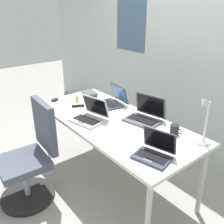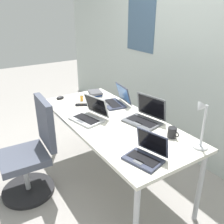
% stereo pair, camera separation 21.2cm
% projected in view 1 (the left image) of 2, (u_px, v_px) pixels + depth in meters
% --- Properties ---
extents(ground_plane, '(12.00, 12.00, 0.00)m').
position_uv_depth(ground_plane, '(112.00, 180.00, 2.69)').
color(ground_plane, gray).
extents(wall_back, '(6.00, 0.13, 2.60)m').
position_uv_depth(wall_back, '(187.00, 49.00, 2.80)').
color(wall_back, '#B2BCB7').
rests_on(wall_back, ground_plane).
extents(desk, '(1.80, 0.80, 0.74)m').
position_uv_depth(desk, '(112.00, 125.00, 2.42)').
color(desk, silver).
rests_on(desk, ground_plane).
extents(desk_lamp, '(0.12, 0.18, 0.40)m').
position_uv_depth(desk_lamp, '(204.00, 122.00, 1.90)').
color(desk_lamp, silver).
rests_on(desk_lamp, desk).
extents(laptop_center, '(0.38, 0.33, 0.24)m').
position_uv_depth(laptop_center, '(145.00, 116.00, 2.36)').
color(laptop_center, '#515459').
rests_on(laptop_center, desk).
extents(laptop_front_left, '(0.36, 0.33, 0.22)m').
position_uv_depth(laptop_front_left, '(89.00, 116.00, 2.36)').
color(laptop_front_left, '#B7BABC').
rests_on(laptop_front_left, desk).
extents(laptop_front_right, '(0.31, 0.28, 0.20)m').
position_uv_depth(laptop_front_right, '(154.00, 152.00, 1.79)').
color(laptop_front_right, '#33384C').
rests_on(laptop_front_right, desk).
extents(laptop_mid_desk, '(0.33, 0.31, 0.22)m').
position_uv_depth(laptop_mid_desk, '(112.00, 101.00, 2.74)').
color(laptop_mid_desk, '#33384C').
rests_on(laptop_mid_desk, desk).
extents(computer_mouse, '(0.06, 0.10, 0.03)m').
position_uv_depth(computer_mouse, '(55.00, 100.00, 2.85)').
color(computer_mouse, black).
rests_on(computer_mouse, desk).
extents(cell_phone, '(0.12, 0.15, 0.01)m').
position_uv_depth(cell_phone, '(78.00, 106.00, 2.70)').
color(cell_phone, black).
rests_on(cell_phone, desk).
extents(pill_bottle, '(0.04, 0.04, 0.08)m').
position_uv_depth(pill_bottle, '(77.00, 98.00, 2.81)').
color(pill_bottle, gold).
rests_on(pill_bottle, desk).
extents(book_stack, '(0.21, 0.19, 0.05)m').
position_uv_depth(book_stack, '(90.00, 94.00, 3.00)').
color(book_stack, navy).
rests_on(book_stack, desk).
extents(coffee_mug, '(0.11, 0.08, 0.09)m').
position_uv_depth(coffee_mug, '(175.00, 130.00, 2.11)').
color(coffee_mug, black).
rests_on(coffee_mug, desk).
extents(office_chair, '(0.52, 0.55, 0.97)m').
position_uv_depth(office_chair, '(31.00, 161.00, 2.34)').
color(office_chair, black).
rests_on(office_chair, ground_plane).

